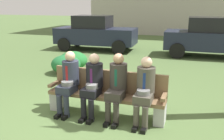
# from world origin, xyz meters

# --- Properties ---
(ground_plane) EXTENTS (80.00, 80.00, 0.00)m
(ground_plane) POSITION_xyz_m (0.00, 0.00, 0.00)
(ground_plane) COLOR #4E6838
(park_bench) EXTENTS (2.41, 0.44, 0.90)m
(park_bench) POSITION_xyz_m (0.35, 0.29, 0.44)
(park_bench) COLOR brown
(park_bench) RESTS_ON ground
(seated_man_leftmost) EXTENTS (0.34, 0.72, 1.27)m
(seated_man_leftmost) POSITION_xyz_m (-0.42, 0.15, 0.71)
(seated_man_leftmost) COLOR #2D3342
(seated_man_leftmost) RESTS_ON ground
(seated_man_centerleft) EXTENTS (0.34, 0.72, 1.26)m
(seated_man_centerleft) POSITION_xyz_m (0.12, 0.15, 0.70)
(seated_man_centerleft) COLOR black
(seated_man_centerleft) RESTS_ON ground
(seated_man_centerright) EXTENTS (0.34, 0.72, 1.30)m
(seated_man_centerright) POSITION_xyz_m (0.62, 0.16, 0.72)
(seated_man_centerright) COLOR #38332D
(seated_man_centerright) RESTS_ON ground
(seated_man_rightmost) EXTENTS (0.34, 0.72, 1.27)m
(seated_man_rightmost) POSITION_xyz_m (1.16, 0.15, 0.71)
(seated_man_rightmost) COLOR #4C473D
(seated_man_rightmost) RESTS_ON ground
(shrub_near_bench) EXTENTS (0.97, 0.89, 0.61)m
(shrub_near_bench) POSITION_xyz_m (-1.96, 2.72, 0.30)
(shrub_near_bench) COLOR #246D37
(shrub_near_bench) RESTS_ON ground
(shrub_mid_lawn) EXTENTS (1.00, 0.91, 0.62)m
(shrub_mid_lawn) POSITION_xyz_m (-2.00, 3.31, 0.31)
(shrub_mid_lawn) COLOR #267333
(shrub_mid_lawn) RESTS_ON ground
(parked_car_near) EXTENTS (3.97, 1.86, 1.68)m
(parked_car_near) POSITION_xyz_m (-2.73, 7.03, 0.84)
(parked_car_near) COLOR #1E2338
(parked_car_near) RESTS_ON ground
(parked_car_far) EXTENTS (3.93, 1.77, 1.68)m
(parked_car_far) POSITION_xyz_m (2.59, 7.07, 0.84)
(parked_car_far) COLOR #1E2338
(parked_car_far) RESTS_ON ground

